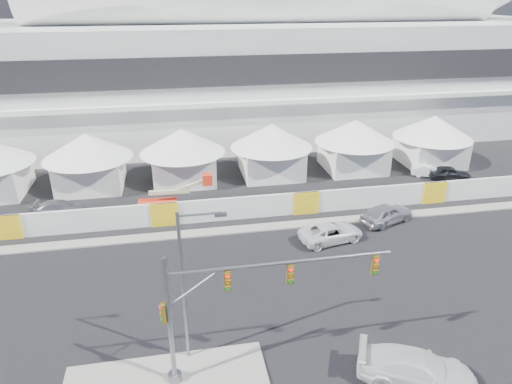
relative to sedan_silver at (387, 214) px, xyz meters
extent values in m
plane|color=black|center=(-12.11, -11.60, -0.81)|extent=(160.00, 160.00, 0.00)
cube|color=gray|center=(7.89, 0.90, -0.75)|extent=(80.00, 1.20, 0.12)
cube|color=silver|center=(-4.11, 30.40, 6.19)|extent=(80.00, 24.00, 14.00)
cube|color=black|center=(-4.11, 18.25, 8.99)|extent=(68.00, 0.30, 3.20)
cube|color=white|center=(-4.11, 18.00, 5.49)|extent=(72.00, 0.80, 0.50)
cube|color=white|center=(-25.11, 12.40, 0.69)|extent=(6.00, 6.00, 3.00)
cone|color=white|center=(-25.11, 12.40, 3.39)|extent=(8.40, 8.40, 2.40)
cube|color=white|center=(-16.11, 12.40, 0.69)|extent=(6.00, 6.00, 3.00)
cone|color=white|center=(-16.11, 12.40, 3.39)|extent=(8.40, 8.40, 2.40)
cube|color=white|center=(-7.11, 12.40, 0.69)|extent=(6.00, 6.00, 3.00)
cone|color=white|center=(-7.11, 12.40, 3.39)|extent=(8.40, 8.40, 2.40)
cube|color=white|center=(1.89, 12.40, 0.69)|extent=(6.00, 6.00, 3.00)
cone|color=white|center=(1.89, 12.40, 3.39)|extent=(8.40, 8.40, 2.40)
cube|color=white|center=(10.89, 12.40, 0.69)|extent=(6.00, 6.00, 3.00)
cone|color=white|center=(10.89, 12.40, 3.39)|extent=(8.40, 8.40, 2.40)
cube|color=white|center=(-6.11, 2.90, 0.19)|extent=(70.00, 0.25, 2.00)
imported|color=#BBB9BF|center=(0.00, 0.00, 0.00)|extent=(3.55, 5.15, 1.63)
imported|color=silver|center=(-5.51, -2.03, -0.12)|extent=(3.25, 5.36, 1.39)
imported|color=silver|center=(-5.99, -16.09, 0.01)|extent=(4.51, 6.15, 1.66)
imported|color=white|center=(8.99, 8.70, -0.18)|extent=(2.90, 4.01, 1.26)
imported|color=black|center=(10.47, 7.62, -0.12)|extent=(2.69, 4.40, 1.40)
imported|color=#9C9BA0|center=(-26.89, 6.39, -0.17)|extent=(2.25, 4.59, 1.29)
cylinder|color=slate|center=(-17.68, -13.94, 2.86)|extent=(0.24, 0.24, 7.06)
cylinder|color=slate|center=(-17.68, -13.94, -0.46)|extent=(0.69, 0.69, 0.40)
cylinder|color=slate|center=(-12.38, -13.94, 5.51)|extent=(10.59, 0.16, 0.16)
cube|color=#594714|center=(-14.93, -13.94, 4.87)|extent=(0.32, 0.22, 1.05)
cube|color=#594714|center=(-11.99, -13.94, 4.87)|extent=(0.32, 0.22, 1.05)
cube|color=#594714|center=(-7.77, -13.94, 4.87)|extent=(0.32, 0.22, 1.05)
cube|color=#594714|center=(-17.92, -13.94, 3.45)|extent=(0.22, 0.32, 1.05)
cylinder|color=slate|center=(-16.96, -12.40, 3.55)|extent=(0.17, 0.17, 8.42)
cylinder|color=slate|center=(-15.93, -12.40, 7.57)|extent=(2.06, 0.11, 0.11)
cube|color=slate|center=(-14.99, -12.40, 7.48)|extent=(0.56, 0.23, 0.14)
cube|color=red|center=(-18.70, 5.49, -0.31)|extent=(3.38, 1.63, 1.01)
cube|color=beige|center=(-17.60, 5.49, 1.02)|extent=(3.50, 0.49, 0.32)
cube|color=beige|center=(-15.58, 5.49, 1.57)|extent=(2.72, 0.41, 1.11)
cube|color=red|center=(-14.30, 5.49, 2.03)|extent=(0.87, 0.87, 0.92)
camera|label=1|loc=(-16.82, -31.19, 17.00)|focal=32.00mm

